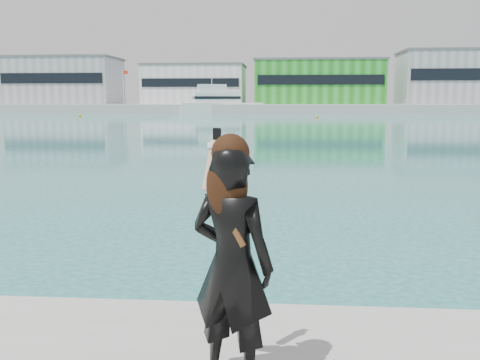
% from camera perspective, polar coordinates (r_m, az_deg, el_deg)
% --- Properties ---
extents(far_quay, '(320.00, 40.00, 2.00)m').
position_cam_1_polar(far_quay, '(134.11, 4.77, 7.66)').
color(far_quay, '#9E9E99').
rests_on(far_quay, ground).
extents(warehouse_grey_left, '(26.52, 16.36, 11.50)m').
position_cam_1_polar(warehouse_grey_left, '(142.99, -18.18, 10.03)').
color(warehouse_grey_left, gray).
rests_on(warehouse_grey_left, far_quay).
extents(warehouse_white, '(24.48, 15.35, 9.50)m').
position_cam_1_polar(warehouse_white, '(133.88, -4.80, 10.13)').
color(warehouse_white, silver).
rests_on(warehouse_white, far_quay).
extents(warehouse_green, '(30.60, 16.36, 10.50)m').
position_cam_1_polar(warehouse_green, '(132.42, 8.33, 10.30)').
color(warehouse_green, '#228421').
rests_on(warehouse_green, far_quay).
extents(warehouse_grey_right, '(25.50, 15.35, 12.50)m').
position_cam_1_polar(warehouse_grey_right, '(138.23, 21.91, 10.13)').
color(warehouse_grey_right, gray).
rests_on(warehouse_grey_right, far_quay).
extents(flagpole_left, '(1.28, 0.16, 8.00)m').
position_cam_1_polar(flagpole_left, '(130.64, -12.31, 9.91)').
color(flagpole_left, silver).
rests_on(flagpole_left, far_quay).
extents(flagpole_right, '(1.28, 0.16, 8.00)m').
position_cam_1_polar(flagpole_right, '(127.16, 14.97, 9.86)').
color(flagpole_right, silver).
rests_on(flagpole_right, far_quay).
extents(motor_yacht, '(18.39, 9.72, 8.27)m').
position_cam_1_polar(motor_yacht, '(117.82, -2.31, 8.22)').
color(motor_yacht, white).
rests_on(motor_yacht, ground).
extents(buoy_near, '(0.50, 0.50, 0.50)m').
position_cam_1_polar(buoy_near, '(88.58, 8.20, 6.56)').
color(buoy_near, '#D6A00B').
rests_on(buoy_near, ground).
extents(buoy_far, '(0.50, 0.50, 0.50)m').
position_cam_1_polar(buoy_far, '(98.73, -16.71, 6.48)').
color(buoy_far, '#D6A00B').
rests_on(buoy_far, ground).
extents(woman, '(0.73, 0.62, 1.81)m').
position_cam_1_polar(woman, '(3.78, -0.89, -8.29)').
color(woman, black).
rests_on(woman, near_quay).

